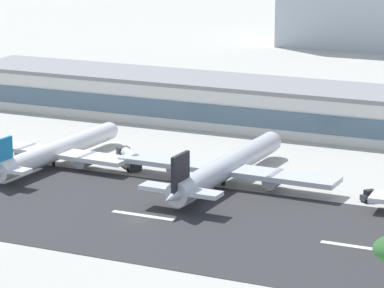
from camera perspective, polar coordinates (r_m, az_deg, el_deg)
name	(u,v)px	position (r m, az deg, el deg)	size (l,w,h in m)	color
ground_plane	(138,220)	(176.23, -3.06, -4.28)	(1400.00, 1400.00, 0.00)	#B2AFA8
runway_strip	(144,216)	(178.25, -2.70, -4.05)	(800.00, 43.46, 0.08)	#2D2D30
runway_centreline_dash_4	(143,215)	(178.36, -2.77, -4.02)	(12.00, 1.20, 0.01)	white
runway_centreline_dash_5	(357,247)	(164.94, 9.24, -5.71)	(12.00, 1.20, 0.01)	white
terminal_building	(316,109)	(240.99, 6.97, 1.94)	(184.92, 21.28, 10.77)	silver
airliner_blue_tail_gate_0	(54,152)	(211.45, -7.76, -0.44)	(33.65, 45.14, 9.42)	silver
airliner_black_tail_gate_1	(224,169)	(195.65, 1.81, -1.39)	(45.18, 50.34, 10.50)	silver
service_fuel_truck_0	(129,158)	(208.83, -3.58, -0.80)	(8.12, 7.54, 3.95)	#2D3338
service_baggage_tug_1	(369,196)	(188.85, 9.93, -2.89)	(3.33, 3.45, 2.20)	#2D3338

